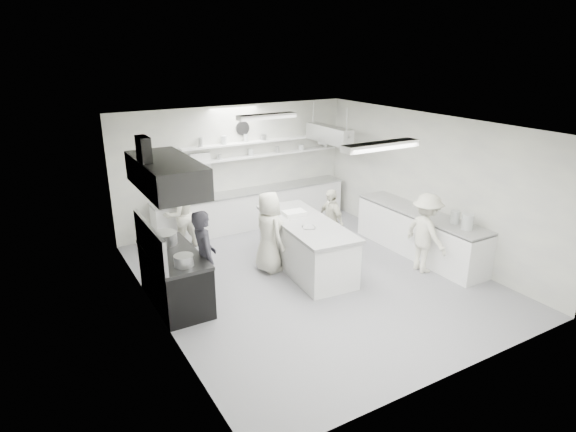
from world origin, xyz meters
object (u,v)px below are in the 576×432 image
right_counter (419,234)px  prep_island (306,246)px  cook_stove (205,258)px  cook_back (179,214)px  stove (175,279)px  back_counter (253,209)px

right_counter → prep_island: size_ratio=1.26×
prep_island → cook_stove: bearing=-165.9°
cook_back → stove: bearing=53.1°
back_counter → prep_island: bearing=-93.3°
prep_island → cook_stove: size_ratio=1.50×
back_counter → right_counter: right_counter is taller
cook_back → prep_island: bearing=112.9°
cook_stove → cook_back: 2.68m
prep_island → cook_back: cook_back is taller
cook_stove → cook_back: cook_stove is taller
prep_island → cook_stove: cook_stove is taller
stove → right_counter: right_counter is taller
right_counter → cook_stove: size_ratio=1.90×
back_counter → cook_back: bearing=-167.1°
stove → back_counter: bearing=44.0°
stove → prep_island: 2.74m
right_counter → prep_island: bearing=165.4°
stove → right_counter: 5.28m
stove → back_counter: back_counter is taller
stove → right_counter: size_ratio=0.55×
right_counter → cook_stove: 4.82m
back_counter → cook_stove: cook_stove is taller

